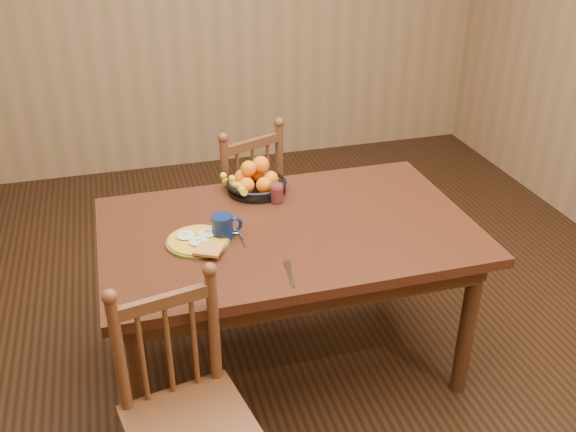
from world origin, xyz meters
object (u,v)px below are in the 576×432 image
object	(u,v)px
chair_near	(186,416)
dining_table	(288,243)
fruit_bowl	(255,181)
breakfast_plate	(198,241)
chair_far	(239,204)
coffee_mug	(223,226)

from	to	relation	value
chair_near	dining_table	bearing A→B (deg)	38.92
dining_table	fruit_bowl	size ratio (longest dim) A/B	4.94
breakfast_plate	chair_near	bearing A→B (deg)	-104.39
dining_table	breakfast_plate	world-z (taller)	breakfast_plate
chair_far	breakfast_plate	distance (m)	0.98
chair_far	chair_near	distance (m)	1.58
chair_near	breakfast_plate	size ratio (longest dim) A/B	2.99
dining_table	chair_far	xyz separation A→B (m)	(-0.05, 0.82, -0.21)
chair_near	coffee_mug	size ratio (longest dim) A/B	6.85
dining_table	breakfast_plate	xyz separation A→B (m)	(-0.40, -0.04, 0.10)
fruit_bowl	coffee_mug	bearing A→B (deg)	-120.34
dining_table	chair_near	bearing A→B (deg)	-129.73
chair_far	breakfast_plate	xyz separation A→B (m)	(-0.35, -0.86, 0.31)
chair_far	fruit_bowl	size ratio (longest dim) A/B	2.90
dining_table	coffee_mug	world-z (taller)	coffee_mug
chair_near	coffee_mug	bearing A→B (deg)	56.07
chair_far	fruit_bowl	world-z (taller)	chair_far
dining_table	chair_near	distance (m)	0.90
chair_far	chair_near	xyz separation A→B (m)	(-0.51, -1.49, -0.01)
dining_table	coffee_mug	size ratio (longest dim) A/B	11.96
dining_table	chair_near	world-z (taller)	chair_near
dining_table	chair_near	xyz separation A→B (m)	(-0.56, -0.67, -0.22)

